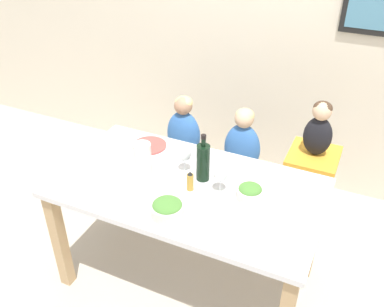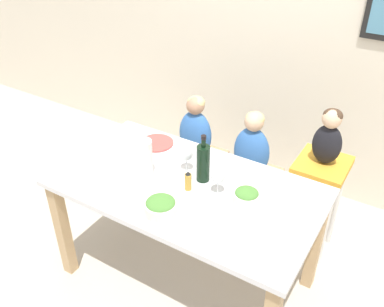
# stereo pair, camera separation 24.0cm
# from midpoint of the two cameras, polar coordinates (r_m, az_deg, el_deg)

# --- Properties ---
(ground_plane) EXTENTS (14.00, 14.00, 0.00)m
(ground_plane) POSITION_cam_midpoint_polar(r_m,az_deg,el_deg) (3.00, 1.72, -16.10)
(ground_plane) COLOR #BCB2A3
(wall_back) EXTENTS (10.00, 0.09, 2.70)m
(wall_back) POSITION_cam_midpoint_polar(r_m,az_deg,el_deg) (3.40, 14.83, 16.51)
(wall_back) COLOR beige
(wall_back) RESTS_ON ground_plane
(dining_table) EXTENTS (1.54, 0.85, 0.77)m
(dining_table) POSITION_cam_midpoint_polar(r_m,az_deg,el_deg) (2.53, 1.97, -6.28)
(dining_table) COLOR silver
(dining_table) RESTS_ON ground_plane
(chair_far_left) EXTENTS (0.38, 0.41, 0.45)m
(chair_far_left) POSITION_cam_midpoint_polar(r_m,az_deg,el_deg) (3.33, 2.49, -1.47)
(chair_far_left) COLOR silver
(chair_far_left) RESTS_ON ground_plane
(chair_far_center) EXTENTS (0.38, 0.41, 0.45)m
(chair_far_center) POSITION_cam_midpoint_polar(r_m,az_deg,el_deg) (3.18, 9.73, -3.91)
(chair_far_center) COLOR silver
(chair_far_center) RESTS_ON ground_plane
(chair_right_highchair) EXTENTS (0.32, 0.35, 0.73)m
(chair_right_highchair) POSITION_cam_midpoint_polar(r_m,az_deg,el_deg) (2.97, 18.81, -3.84)
(chair_right_highchair) COLOR silver
(chair_right_highchair) RESTS_ON ground_plane
(person_child_left) EXTENTS (0.26, 0.17, 0.50)m
(person_child_left) POSITION_cam_midpoint_polar(r_m,az_deg,el_deg) (3.16, 2.63, 3.20)
(person_child_left) COLOR #3366B2
(person_child_left) RESTS_ON chair_far_left
(person_child_center) EXTENTS (0.26, 0.17, 0.50)m
(person_child_center) POSITION_cam_midpoint_polar(r_m,az_deg,el_deg) (3.00, 10.29, 0.85)
(person_child_center) COLOR #3366B2
(person_child_center) RESTS_ON chair_far_center
(person_baby_right) EXTENTS (0.18, 0.12, 0.38)m
(person_baby_right) POSITION_cam_midpoint_polar(r_m,az_deg,el_deg) (2.78, 20.15, 2.17)
(person_baby_right) COLOR black
(person_baby_right) RESTS_ON chair_right_highchair
(wine_bottle) EXTENTS (0.08, 0.08, 0.30)m
(wine_bottle) POSITION_cam_midpoint_polar(r_m,az_deg,el_deg) (2.44, 4.33, -1.29)
(wine_bottle) COLOR black
(wine_bottle) RESTS_ON dining_table
(paper_towel_roll) EXTENTS (0.10, 0.10, 0.23)m
(paper_towel_roll) POSITION_cam_midpoint_polar(r_m,az_deg,el_deg) (2.48, -3.66, -0.72)
(paper_towel_roll) COLOR white
(paper_towel_roll) RESTS_ON dining_table
(wine_glass_near) EXTENTS (0.08, 0.08, 0.17)m
(wine_glass_near) POSITION_cam_midpoint_polar(r_m,az_deg,el_deg) (2.34, 6.45, -3.11)
(wine_glass_near) COLOR white
(wine_glass_near) RESTS_ON dining_table
(wine_glass_far) EXTENTS (0.08, 0.08, 0.17)m
(wine_glass_far) POSITION_cam_midpoint_polar(r_m,az_deg,el_deg) (2.51, 1.98, -0.14)
(wine_glass_far) COLOR white
(wine_glass_far) RESTS_ON dining_table
(salad_bowl_large) EXTENTS (0.18, 0.18, 0.08)m
(salad_bowl_large) POSITION_cam_midpoint_polar(r_m,az_deg,el_deg) (2.25, -1.14, -7.09)
(salad_bowl_large) COLOR silver
(salad_bowl_large) RESTS_ON dining_table
(salad_bowl_small) EXTENTS (0.15, 0.15, 0.08)m
(salad_bowl_small) POSITION_cam_midpoint_polar(r_m,az_deg,el_deg) (2.35, 10.22, -5.73)
(salad_bowl_small) COLOR silver
(salad_bowl_small) RESTS_ON dining_table
(dinner_plate_front_left) EXTENTS (0.22, 0.22, 0.01)m
(dinner_plate_front_left) POSITION_cam_midpoint_polar(r_m,az_deg,el_deg) (2.58, -10.39, -2.70)
(dinner_plate_front_left) COLOR silver
(dinner_plate_front_left) RESTS_ON dining_table
(dinner_plate_back_left) EXTENTS (0.22, 0.22, 0.01)m
(dinner_plate_back_left) POSITION_cam_midpoint_polar(r_m,az_deg,el_deg) (2.83, -2.32, 1.34)
(dinner_plate_back_left) COLOR #D14C47
(dinner_plate_back_left) RESTS_ON dining_table
(dinner_plate_back_right) EXTENTS (0.22, 0.22, 0.01)m
(dinner_plate_back_right) POSITION_cam_midpoint_polar(r_m,az_deg,el_deg) (2.48, 15.18, -5.08)
(dinner_plate_back_right) COLOR silver
(dinner_plate_back_right) RESTS_ON dining_table
(condiment_bottle_hot_sauce) EXTENTS (0.04, 0.04, 0.12)m
(condiment_bottle_hot_sauce) POSITION_cam_midpoint_polar(r_m,az_deg,el_deg) (2.40, 2.35, -3.78)
(condiment_bottle_hot_sauce) COLOR #BC8E33
(condiment_bottle_hot_sauce) RESTS_ON dining_table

